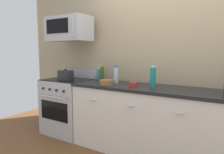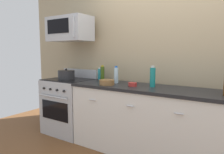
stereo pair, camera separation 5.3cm
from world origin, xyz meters
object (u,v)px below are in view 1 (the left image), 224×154
bottle_water_clear (116,75)px  bottle_olive_oil (102,73)px  range_oven (69,105)px  bowl_red_small (133,84)px  bowl_wooden_salad (107,82)px  bottle_dish_soap (99,74)px  microwave (69,29)px  stockpot (66,75)px  bottle_sparkling_teal (153,77)px

bottle_water_clear → bottle_olive_oil: 0.34m
range_oven → bowl_red_small: 1.34m
bowl_wooden_salad → bottle_dish_soap: bearing=136.7°
microwave → bowl_wooden_salad: microwave is taller
microwave → bowl_red_small: 1.49m
bottle_olive_oil → bottle_water_clear: bearing=-17.6°
bottle_dish_soap → stockpot: bearing=-149.0°
stockpot → microwave: bearing=89.9°
bottle_olive_oil → bowl_wooden_salad: (0.30, -0.31, -0.08)m
bowl_red_small → microwave: bearing=175.0°
bowl_wooden_salad → bottle_olive_oil: bearing=134.0°
bottle_water_clear → bowl_red_small: (0.34, -0.12, -0.09)m
bottle_water_clear → range_oven: bearing=-176.5°
bottle_dish_soap → bowl_wooden_salad: bearing=-43.3°
microwave → bottle_olive_oil: (0.59, 0.11, -0.71)m
bottle_water_clear → bowl_wooden_salad: 0.23m
bottle_water_clear → bottle_sparkling_teal: size_ratio=0.91×
bowl_red_small → bottle_sparkling_teal: bearing=21.3°
bottle_sparkling_teal → bottle_olive_oil: (-0.90, 0.13, -0.02)m
bottle_olive_oil → stockpot: bearing=-160.2°
bottle_sparkling_teal → stockpot: size_ratio=1.01×
bottle_dish_soap → bottle_water_clear: 0.47m
bottle_olive_oil → bottle_dish_soap: bearing=145.4°
bottle_dish_soap → stockpot: (-0.48, -0.29, -0.02)m
bowl_red_small → bowl_wooden_salad: (-0.36, -0.09, 0.01)m
bottle_olive_oil → microwave: bearing=-169.1°
bottle_water_clear → bottle_sparkling_teal: (0.58, -0.03, 0.01)m
bottle_dish_soap → bottle_water_clear: bottle_water_clear is taller
range_oven → bottle_dish_soap: size_ratio=5.38×
bowl_red_small → stockpot: (-1.25, 0.01, 0.05)m
bottle_water_clear → bowl_red_small: bearing=-19.8°
bottle_olive_oil → bowl_red_small: (0.66, -0.22, -0.09)m
bottle_sparkling_teal → bottle_olive_oil: 0.91m
bowl_red_small → bowl_wooden_salad: 0.37m
bottle_water_clear → bottle_olive_oil: (-0.32, 0.10, -0.00)m
microwave → bottle_olive_oil: 0.93m
bottle_olive_oil → stockpot: bottle_olive_oil is taller
microwave → bottle_sparkling_teal: size_ratio=2.69×
microwave → bowl_red_small: bearing=-5.0°
range_oven → bottle_dish_soap: bearing=26.0°
microwave → bowl_wooden_salad: (0.89, -0.20, -0.79)m
bottle_sparkling_teal → stockpot: bearing=-176.8°
bottle_water_clear → stockpot: size_ratio=0.91×
bowl_red_small → bottle_dish_soap: bearing=158.8°
range_oven → bottle_dish_soap: (0.48, 0.23, 0.55)m
microwave → bottle_olive_oil: size_ratio=3.05×
bottle_sparkling_teal → bowl_red_small: bearing=-158.7°
bottle_sparkling_teal → bowl_wooden_salad: size_ratio=1.31×
bottle_olive_oil → bowl_red_small: 0.70m
bowl_red_small → bowl_wooden_salad: size_ratio=0.54×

